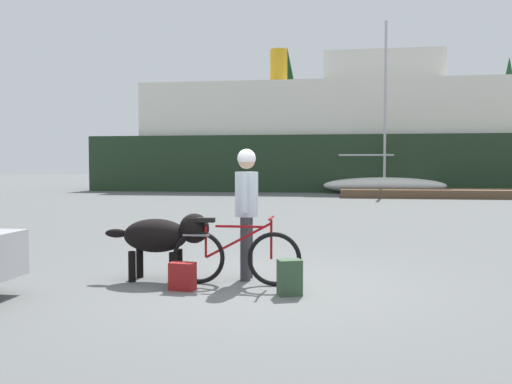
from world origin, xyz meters
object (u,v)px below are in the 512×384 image
at_px(dog, 163,236).
at_px(handbag_pannier, 183,276).
at_px(bicycle, 235,256).
at_px(sailboat_moored, 384,184).
at_px(person_cyclist, 247,200).
at_px(backpack, 290,277).
at_px(ferry_boat, 335,140).

bearing_deg(dog, handbag_pannier, -51.44).
distance_m(bicycle, sailboat_moored, 23.75).
bearing_deg(handbag_pannier, dog, 128.56).
distance_m(person_cyclist, handbag_pannier, 1.40).
height_order(backpack, sailboat_moored, sailboat_moored).
xyz_separation_m(person_cyclist, backpack, (0.67, -0.86, -0.88)).
bearing_deg(dog, backpack, -18.53).
bearing_deg(backpack, sailboat_moored, 82.77).
xyz_separation_m(bicycle, dog, (-1.02, 0.13, 0.23)).
bearing_deg(backpack, person_cyclist, 128.06).
xyz_separation_m(person_cyclist, handbag_pannier, (-0.69, -0.79, -0.93)).
bearing_deg(sailboat_moored, ferry_boat, 119.08).
distance_m(bicycle, person_cyclist, 0.82).
bearing_deg(bicycle, person_cyclist, 77.02).
bearing_deg(ferry_boat, backpack, -90.74).
bearing_deg(sailboat_moored, person_cyclist, -99.14).
distance_m(person_cyclist, ferry_boat, 27.93).
distance_m(bicycle, handbag_pannier, 0.75).
bearing_deg(person_cyclist, dog, -166.78).
bearing_deg(handbag_pannier, backpack, -3.02).
bearing_deg(handbag_pannier, ferry_boat, 86.53).
bearing_deg(bicycle, handbag_pannier, -146.71).
distance_m(person_cyclist, dog, 1.24).
relative_size(backpack, sailboat_moored, 0.05).
bearing_deg(ferry_boat, handbag_pannier, -93.47).
relative_size(dog, backpack, 3.39).
height_order(dog, handbag_pannier, dog).
distance_m(ferry_boat, sailboat_moored, 6.07).
distance_m(dog, backpack, 1.93).
bearing_deg(handbag_pannier, bicycle, 33.29).
bearing_deg(sailboat_moored, bicycle, -99.21).
height_order(handbag_pannier, sailboat_moored, sailboat_moored).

